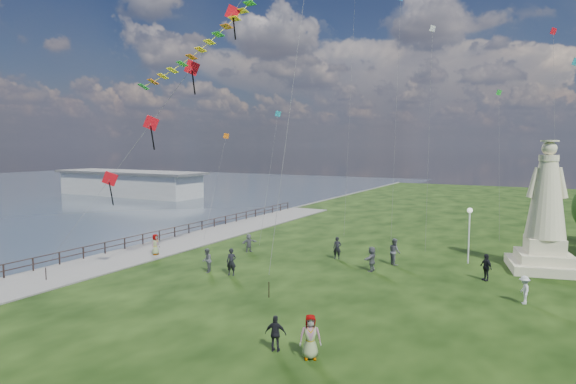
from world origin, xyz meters
The scene contains 17 objects.
waterfront centered at (-15.24, 8.99, -0.06)m, with size 200.00×200.00×1.51m.
pier_pavilion centered at (-52.00, 42.00, 1.84)m, with size 30.00×8.00×4.40m.
statue centered at (14.03, 17.15, 3.37)m, with size 5.24×5.24×8.92m.
lamppost centered at (9.18, 16.75, 2.95)m, with size 0.38×0.38×4.08m.
person_0 centered at (-4.09, 5.83, 0.90)m, with size 0.66×0.43×1.80m, color black.
person_1 centered at (-5.97, 5.65, 0.82)m, with size 0.79×0.49×1.63m, color #595960.
person_3 centered at (4.42, -3.00, 0.77)m, with size 0.90×0.46×1.54m, color black.
person_4 centered at (5.97, -2.90, 0.91)m, with size 0.89×0.54×1.81m, color #595960.
person_5 centered at (-6.94, 12.28, 0.74)m, with size 1.37×0.59×1.48m, color #595960.
person_6 centered at (0.27, 13.45, 0.84)m, with size 0.61×0.40×1.68m, color black.
person_7 centered at (4.57, 13.81, 0.95)m, with size 0.93×0.57×1.91m, color #595960.
person_8 centered at (13.20, 8.70, 0.77)m, with size 0.99×0.51×1.54m, color silver.
person_9 centered at (10.85, 12.55, 0.86)m, with size 1.01×0.52×1.72m, color black.
person_10 centered at (-12.53, 7.61, 0.81)m, with size 0.79×0.49×1.62m, color #595960.
person_11 centered at (3.72, 11.29, 0.85)m, with size 1.58×0.68×1.71m, color #595960.
red_kite_train centered at (-6.39, 4.58, 13.00)m, with size 11.87×9.35×21.04m.
small_kites centered at (2.65, 23.56, 13.70)m, with size 30.55×17.62×26.42m.
Camera 1 is at (14.12, -19.72, 8.56)m, focal length 30.00 mm.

